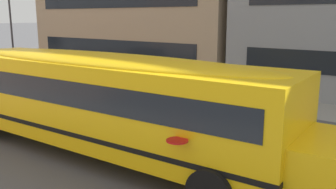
{
  "coord_description": "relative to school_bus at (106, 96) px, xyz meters",
  "views": [
    {
      "loc": [
        10.02,
        -8.68,
        4.03
      ],
      "look_at": [
        4.11,
        -0.76,
        1.92
      ],
      "focal_mm": 39.36,
      "sensor_mm": 36.0,
      "label": 1
    }
  ],
  "objects": [
    {
      "name": "street_lamp",
      "position": [
        -19.02,
        8.48,
        2.53
      ],
      "size": [
        0.44,
        0.44,
        6.8
      ],
      "color": "#38383D",
      "rests_on": "ground_plane"
    },
    {
      "name": "school_bus",
      "position": [
        0.0,
        0.0,
        0.0
      ],
      "size": [
        13.51,
        3.27,
        3.0
      ],
      "rotation": [
        0.0,
        0.0,
        0.04
      ],
      "color": "yellow",
      "rests_on": "ground_plane"
    },
    {
      "name": "sidewalk_far",
      "position": [
        -2.45,
        9.18,
        -1.78
      ],
      "size": [
        120.0,
        3.0,
        0.01
      ],
      "primitive_type": "cube",
      "color": "gray",
      "rests_on": "ground_plane"
    },
    {
      "name": "parked_car_beige_by_hydrant",
      "position": [
        -10.77,
        6.43,
        -0.94
      ],
      "size": [
        3.95,
        1.99,
        1.64
      ],
      "rotation": [
        0.0,
        0.0,
        -0.03
      ],
      "color": "#C1B28E",
      "rests_on": "ground_plane"
    },
    {
      "name": "lane_centreline",
      "position": [
        -2.45,
        1.5,
        -1.78
      ],
      "size": [
        110.0,
        0.16,
        0.01
      ],
      "primitive_type": "cube",
      "color": "silver",
      "rests_on": "ground_plane"
    },
    {
      "name": "ground_plane",
      "position": [
        -2.45,
        1.5,
        -1.78
      ],
      "size": [
        400.0,
        400.0,
        0.0
      ],
      "primitive_type": "plane",
      "color": "#4C4C4F"
    }
  ]
}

